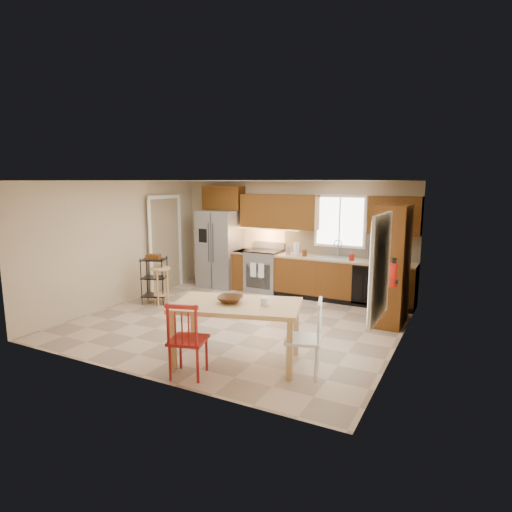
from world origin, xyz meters
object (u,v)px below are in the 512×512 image
object	(u,v)px
pantry	(392,265)
chair_white	(303,338)
utility_cart	(155,280)
dining_table	(237,333)
chair_red	(188,339)
soap_bottle	(352,256)
fire_extinguisher	(393,275)
range_stove	(264,271)
table_jar	(265,303)
bar_stool	(161,286)
refrigerator	(220,249)
table_bowl	(230,303)

from	to	relation	value
pantry	chair_white	xyz separation A→B (m)	(-0.62, -2.66, -0.55)
pantry	utility_cart	distance (m)	4.68
dining_table	chair_red	size ratio (longest dim) A/B	1.70
soap_bottle	fire_extinguisher	distance (m)	2.27
dining_table	chair_white	distance (m)	0.96
range_stove	pantry	xyz separation A→B (m)	(2.98, -0.99, 0.59)
dining_table	table_jar	bearing A→B (deg)	-0.29
dining_table	utility_cart	world-z (taller)	utility_cart
bar_stool	fire_extinguisher	bearing A→B (deg)	2.43
range_stove	refrigerator	bearing A→B (deg)	-177.01
pantry	table_jar	world-z (taller)	pantry
dining_table	refrigerator	bearing A→B (deg)	108.93
range_stove	fire_extinguisher	world-z (taller)	fire_extinguisher
dining_table	table_jar	world-z (taller)	table_jar
dining_table	bar_stool	bearing A→B (deg)	131.98
chair_red	chair_white	size ratio (longest dim) A/B	1.00
refrigerator	range_stove	bearing A→B (deg)	2.99
chair_red	dining_table	bearing A→B (deg)	45.46
refrigerator	dining_table	xyz separation A→B (m)	(2.56, -3.64, -0.49)
refrigerator	table_bowl	size ratio (longest dim) A/B	5.25
chair_white	bar_stool	world-z (taller)	chair_white
chair_red	range_stove	bearing A→B (deg)	87.51
refrigerator	bar_stool	world-z (taller)	refrigerator
refrigerator	range_stove	xyz separation A→B (m)	(1.15, 0.06, -0.45)
chair_white	table_bowl	bearing A→B (deg)	76.47
soap_bottle	chair_red	distance (m)	4.40
refrigerator	range_stove	world-z (taller)	refrigerator
range_stove	dining_table	distance (m)	3.96
refrigerator	table_jar	world-z (taller)	refrigerator
refrigerator	fire_extinguisher	distance (m)	4.76
pantry	table_jar	bearing A→B (deg)	-114.55
pantry	bar_stool	size ratio (longest dim) A/B	2.69
dining_table	table_bowl	distance (m)	0.44
chair_red	chair_white	distance (m)	1.48
range_stove	chair_red	world-z (taller)	chair_red
soap_bottle	table_jar	xyz separation A→B (m)	(-0.24, -3.51, -0.12)
pantry	utility_cart	world-z (taller)	pantry
table_jar	dining_table	bearing A→B (deg)	-164.05
fire_extinguisher	chair_red	size ratio (longest dim) A/B	0.36
pantry	chair_red	distance (m)	3.91
refrigerator	chair_red	xyz separation A→B (m)	(2.21, -4.29, -0.41)
chair_red	table_bowl	size ratio (longest dim) A/B	2.90
bar_stool	range_stove	bearing A→B (deg)	59.15
table_bowl	soap_bottle	bearing A→B (deg)	78.70
pantry	table_bowl	bearing A→B (deg)	-121.64
range_stove	dining_table	world-z (taller)	range_stove
soap_bottle	fire_extinguisher	world-z (taller)	fire_extinguisher
table_jar	fire_extinguisher	bearing A→B (deg)	48.24
pantry	table_bowl	world-z (taller)	pantry
chair_red	bar_stool	world-z (taller)	chair_red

